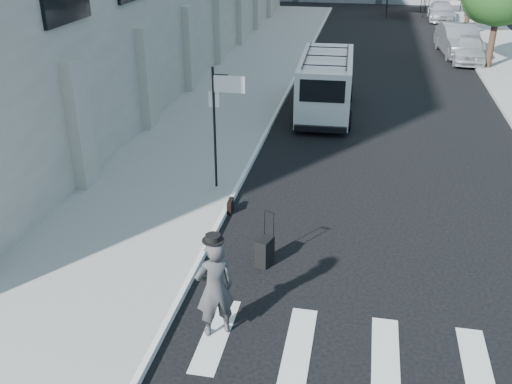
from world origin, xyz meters
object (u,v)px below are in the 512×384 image
at_px(parked_car_b, 459,40).
at_px(cargo_van, 326,84).
at_px(suitcase, 265,251).
at_px(parked_car_a, 469,49).
at_px(parked_car_c, 441,11).
at_px(businessman, 215,288).
at_px(briefcase, 230,206).

bearing_deg(parked_car_b, cargo_van, -124.29).
bearing_deg(suitcase, parked_car_a, 88.47).
bearing_deg(parked_car_c, parked_car_a, -88.47).
xyz_separation_m(businessman, parked_car_a, (7.81, 24.59, -0.30)).
height_order(briefcase, cargo_van, cargo_van).
height_order(suitcase, cargo_van, cargo_van).
bearing_deg(businessman, suitcase, -132.11).
bearing_deg(businessman, briefcase, -111.05).
relative_size(businessman, parked_car_a, 0.48).
xyz_separation_m(cargo_van, parked_car_b, (6.58, 12.07, -0.33)).
bearing_deg(cargo_van, businessman, -95.38).
height_order(suitcase, parked_car_b, parked_car_b).
bearing_deg(briefcase, suitcase, -62.56).
height_order(parked_car_a, parked_car_b, parked_car_b).
relative_size(briefcase, parked_car_c, 0.09).
distance_m(cargo_van, parked_car_c, 25.53).
xyz_separation_m(cargo_van, parked_car_c, (6.80, 24.60, -0.52)).
xyz_separation_m(parked_car_b, parked_car_c, (0.22, 12.53, -0.19)).
bearing_deg(parked_car_b, parked_car_c, 83.32).
distance_m(briefcase, cargo_van, 9.43).
xyz_separation_m(briefcase, parked_car_b, (8.34, 21.28, 0.69)).
bearing_deg(businessman, cargo_van, -124.86).
relative_size(briefcase, cargo_van, 0.07).
xyz_separation_m(parked_car_a, parked_car_c, (-0.14, 14.14, -0.05)).
bearing_deg(cargo_van, suitcase, -93.76).
height_order(parked_car_a, parked_car_c, parked_car_a).
relative_size(parked_car_a, parked_car_b, 0.82).
distance_m(briefcase, parked_car_a, 21.51).
relative_size(parked_car_a, parked_car_c, 0.92).
height_order(businessman, suitcase, businessman).
bearing_deg(briefcase, parked_car_b, 65.94).
distance_m(parked_car_a, parked_car_c, 14.14).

